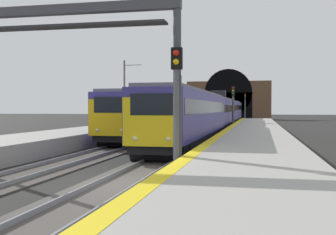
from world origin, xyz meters
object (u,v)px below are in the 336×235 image
catenary_mast_near (125,94)px  railway_signal_mid (233,104)px  railway_signal_near (177,104)px  railway_signal_far (245,104)px  overhead_signal_gantry (72,47)px  train_adjacent_platform (172,112)px  train_main_approaching (218,112)px

catenary_mast_near → railway_signal_mid: bearing=-93.9°
railway_signal_near → railway_signal_far: railway_signal_far is taller
railway_signal_near → overhead_signal_gantry: 4.54m
train_adjacent_platform → overhead_signal_gantry: overhead_signal_gantry is taller
railway_signal_far → train_main_approaching: bearing=-2.4°
railway_signal_near → train_main_approaching: bearing=-177.0°
train_adjacent_platform → train_main_approaching: bearing=147.3°
train_adjacent_platform → railway_signal_near: bearing=12.5°
train_adjacent_platform → catenary_mast_near: (5.67, 7.02, 2.13)m
train_main_approaching → train_adjacent_platform: size_ratio=1.67×
railway_signal_far → overhead_signal_gantry: overhead_signal_gantry is taller
train_main_approaching → train_adjacent_platform: train_main_approaching is taller
train_adjacent_platform → catenary_mast_near: size_ratio=4.49×
overhead_signal_gantry → catenary_mast_near: size_ratio=0.97×
railway_signal_far → catenary_mast_near: bearing=-16.1°
train_main_approaching → overhead_signal_gantry: 35.65m
railway_signal_near → railway_signal_mid: 33.99m
train_adjacent_platform → overhead_signal_gantry: bearing=4.8°
train_main_approaching → railway_signal_far: 44.80m
railway_signal_far → overhead_signal_gantry: 80.34m
railway_signal_near → railway_signal_mid: size_ratio=0.93×
railway_signal_mid → railway_signal_far: 46.55m
train_main_approaching → train_adjacent_platform: bearing=-32.6°
railway_signal_far → catenary_mast_near: size_ratio=0.69×
railway_signal_near → railway_signal_mid: railway_signal_mid is taller
train_main_approaching → catenary_mast_near: (-0.90, 11.33, 2.16)m
catenary_mast_near → railway_signal_far: bearing=-16.1°
railway_signal_near → catenary_mast_near: 37.33m
train_main_approaching → railway_signal_near: size_ratio=13.42×
train_main_approaching → catenary_mast_near: bearing=-84.8°
train_main_approaching → catenary_mast_near: catenary_mast_near is taller
railway_signal_near → overhead_signal_gantry: bearing=-94.5°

